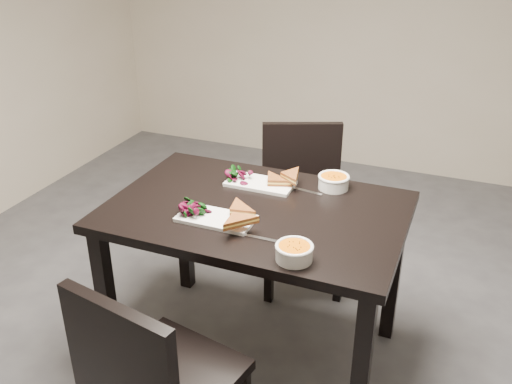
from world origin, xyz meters
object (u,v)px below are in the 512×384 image
at_px(table, 256,228).
at_px(plate_near, 216,219).
at_px(soup_bowl_near, 294,251).
at_px(plate_far, 260,184).
at_px(soup_bowl_far, 334,181).
at_px(chair_near, 151,379).
at_px(chair_far, 302,196).

height_order(table, plate_near, plate_near).
bearing_deg(plate_near, soup_bowl_near, -22.23).
bearing_deg(plate_far, plate_near, -96.72).
bearing_deg(soup_bowl_far, chair_near, -106.06).
height_order(plate_near, soup_bowl_near, soup_bowl_near).
distance_m(chair_far, soup_bowl_far, 0.56).
bearing_deg(plate_near, plate_far, 83.28).
height_order(table, plate_far, plate_far).
bearing_deg(chair_near, soup_bowl_near, 65.09).
distance_m(plate_near, soup_bowl_near, 0.40).
relative_size(soup_bowl_near, plate_far, 0.45).
relative_size(table, soup_bowl_near, 8.98).
bearing_deg(chair_near, plate_near, 105.83).
distance_m(plate_near, plate_far, 0.36).
height_order(chair_far, soup_bowl_far, chair_far).
bearing_deg(plate_near, chair_near, -85.40).
relative_size(table, chair_far, 1.41).
height_order(table, chair_far, chair_far).
xyz_separation_m(plate_near, soup_bowl_near, (0.37, -0.15, 0.03)).
bearing_deg(plate_far, table, -73.01).
height_order(chair_near, plate_near, chair_near).
bearing_deg(plate_far, soup_bowl_near, -57.32).
distance_m(table, chair_far, 0.70).
bearing_deg(soup_bowl_near, table, 130.74).
bearing_deg(chair_near, plate_far, 101.55).
distance_m(chair_near, plate_near, 0.66).
height_order(plate_near, soup_bowl_far, soup_bowl_far).
distance_m(chair_near, soup_bowl_far, 1.13).
relative_size(chair_near, plate_near, 2.84).
xyz_separation_m(table, chair_far, (-0.01, 0.68, -0.17)).
distance_m(plate_far, soup_bowl_far, 0.32).
height_order(chair_near, soup_bowl_near, chair_near).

